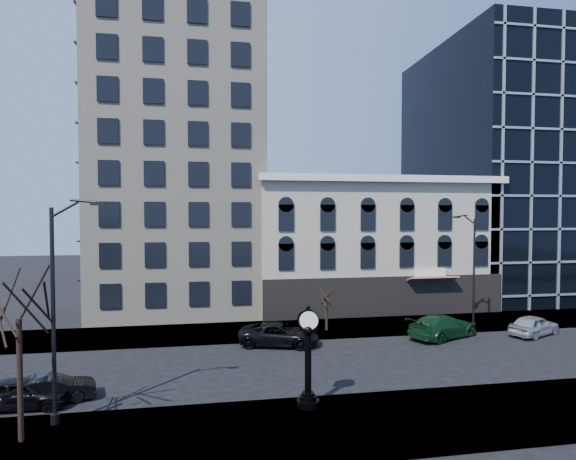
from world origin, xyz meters
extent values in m
plane|color=black|center=(0.00, 0.00, 0.00)|extent=(160.00, 160.00, 0.00)
cube|color=gray|center=(0.00, 8.00, 0.06)|extent=(160.00, 6.00, 0.12)
cube|color=gray|center=(0.00, -8.00, 0.06)|extent=(160.00, 6.00, 0.12)
cube|color=beige|center=(-6.00, 19.00, 19.00)|extent=(15.00, 15.00, 38.00)
cube|color=#B4AE94|center=(12.00, 16.00, 6.00)|extent=(22.00, 10.00, 12.00)
cube|color=white|center=(12.00, 10.80, 12.20)|extent=(22.60, 0.80, 0.60)
cube|color=black|center=(12.00, 10.95, 1.80)|extent=(22.00, 0.30, 3.60)
cube|color=maroon|center=(16.00, 10.40, 3.40)|extent=(4.50, 1.18, 0.55)
cube|color=black|center=(32.00, 21.00, 14.00)|extent=(20.00, 20.00, 28.00)
cylinder|color=black|center=(1.25, -6.07, 0.27)|extent=(1.08, 1.08, 0.29)
cylinder|color=black|center=(1.25, -6.07, 0.51)|extent=(0.78, 0.78, 0.20)
cylinder|color=black|center=(1.25, -6.07, 0.69)|extent=(0.59, 0.59, 0.16)
cylinder|color=black|center=(1.25, -6.07, 2.17)|extent=(0.31, 0.31, 2.84)
sphere|color=black|center=(1.25, -6.07, 3.69)|extent=(0.55, 0.55, 0.55)
cube|color=black|center=(1.25, -6.07, 3.79)|extent=(0.91, 0.43, 0.24)
cylinder|color=black|center=(1.25, -6.07, 4.18)|extent=(1.06, 0.56, 1.02)
cylinder|color=white|center=(1.25, -6.24, 4.18)|extent=(0.84, 0.23, 0.86)
cylinder|color=white|center=(1.25, -5.91, 4.18)|extent=(0.84, 0.23, 0.86)
sphere|color=black|center=(1.25, -6.07, 4.76)|extent=(0.20, 0.20, 0.20)
cylinder|color=black|center=(-9.79, -6.00, 4.74)|extent=(0.17, 0.17, 9.24)
cylinder|color=black|center=(-9.79, -6.00, 0.33)|extent=(0.39, 0.39, 0.43)
cube|color=black|center=(-7.76, -6.12, 9.53)|extent=(0.60, 0.27, 0.15)
cylinder|color=black|center=(17.21, 6.00, 4.42)|extent=(0.16, 0.16, 8.59)
cylinder|color=black|center=(17.21, 6.00, 0.32)|extent=(0.36, 0.36, 0.40)
cube|color=black|center=(15.38, 5.50, 8.86)|extent=(0.59, 0.36, 0.14)
cylinder|color=black|center=(-10.60, -7.38, 2.56)|extent=(0.22, 0.22, 4.88)
cylinder|color=black|center=(5.56, 7.16, 1.37)|extent=(0.21, 0.21, 2.50)
imported|color=black|center=(-11.91, -3.78, 0.72)|extent=(4.27, 1.79, 1.44)
imported|color=black|center=(-10.83, -3.41, 0.66)|extent=(4.26, 2.42, 1.33)
imported|color=black|center=(1.41, 4.17, 0.77)|extent=(5.99, 3.90, 1.53)
imported|color=#143F1E|center=(13.57, 4.10, 0.85)|extent=(6.30, 4.54, 1.70)
imported|color=#A5A8AD|center=(20.61, 3.51, 0.77)|extent=(4.86, 3.45, 1.54)
camera|label=1|loc=(-3.10, -26.29, 9.07)|focal=28.00mm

